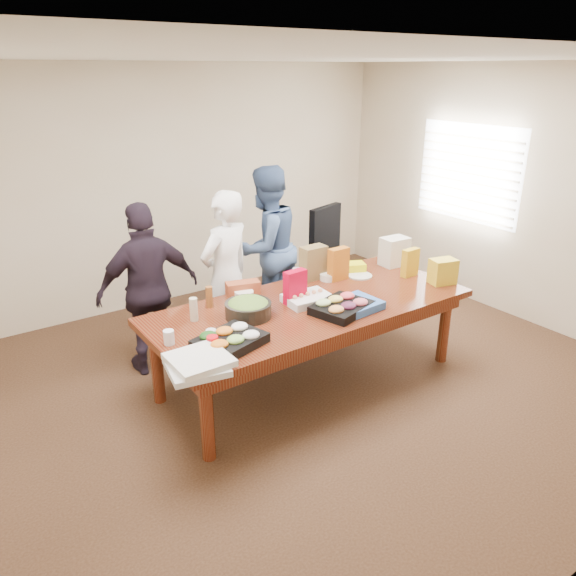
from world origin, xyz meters
TOP-DOWN VIEW (x-y plane):
  - floor at (0.00, 0.00)m, footprint 5.50×5.00m
  - ceiling at (0.00, 0.00)m, footprint 5.50×5.00m
  - wall_back at (0.00, 2.50)m, footprint 5.50×0.04m
  - wall_right at (2.75, 0.00)m, footprint 0.04×5.00m
  - window_panel at (2.72, 0.60)m, footprint 0.03×1.40m
  - window_blinds at (2.68, 0.60)m, footprint 0.04×1.36m
  - conference_table at (0.00, 0.00)m, footprint 2.80×1.20m
  - office_chair at (1.05, 0.90)m, footprint 0.74×0.74m
  - person_center at (-0.35, 0.85)m, footprint 0.68×0.54m
  - person_right at (0.36, 1.25)m, footprint 0.94×0.79m
  - person_left at (-1.06, 1.00)m, footprint 0.94×0.42m
  - veggie_tray at (-0.95, -0.28)m, footprint 0.55×0.48m
  - fruit_tray at (0.11, -0.28)m, footprint 0.55×0.48m
  - sheet_cake at (-0.01, 0.03)m, footprint 0.41×0.32m
  - salad_bowl at (-0.58, 0.08)m, footprint 0.43×0.43m
  - chip_bag_blue at (0.21, -0.30)m, footprint 0.47×0.36m
  - chip_bag_red at (-0.10, 0.09)m, footprint 0.21×0.10m
  - chip_bag_yellow at (1.20, -0.01)m, footprint 0.18×0.08m
  - chip_bag_orange at (0.56, 0.31)m, footprint 0.20×0.09m
  - mayo_jar at (0.20, 0.48)m, footprint 0.11×0.11m
  - mustard_bottle at (-0.02, 0.31)m, footprint 0.08×0.08m
  - dressing_bottle at (-0.75, 0.43)m, footprint 0.07×0.07m
  - ranch_bottle at (-0.97, 0.26)m, footprint 0.07×0.07m
  - banana_bunch at (0.81, 0.40)m, footprint 0.30×0.25m
  - bread_loaf at (-0.37, 0.51)m, footprint 0.32×0.21m
  - kraft_bag at (0.39, 0.47)m, footprint 0.25×0.14m
  - red_cup at (-1.08, -0.27)m, footprint 0.09×0.09m
  - clear_cup_a at (-1.04, -0.16)m, footprint 0.09×0.09m
  - clear_cup_b at (-1.30, -0.00)m, footprint 0.09×0.09m
  - pizza_box_lower at (-1.30, -0.45)m, footprint 0.45×0.45m
  - pizza_box_upper at (-1.28, -0.45)m, footprint 0.38×0.38m
  - plate_a at (0.79, 0.26)m, footprint 0.27×0.27m
  - plate_b at (0.77, 0.41)m, footprint 0.26×0.26m
  - dip_bowl_a at (0.48, 0.36)m, footprint 0.20×0.20m
  - dip_bowl_b at (-0.41, 0.43)m, footprint 0.17×0.17m
  - grocery_bag_white at (1.30, 0.31)m, footprint 0.28×0.21m
  - grocery_bag_yellow at (1.30, -0.32)m, footprint 0.27×0.22m

SIDE VIEW (x-z plane):
  - floor at x=0.00m, z-range -0.02..0.00m
  - conference_table at x=0.00m, z-range 0.00..0.75m
  - office_chair at x=1.05m, z-range 0.00..1.18m
  - plate_a at x=0.79m, z-range 0.75..0.76m
  - plate_b at x=0.77m, z-range 0.75..0.76m
  - pizza_box_lower at x=-1.30m, z-range 0.75..0.79m
  - dip_bowl_a at x=0.48m, z-range 0.75..0.81m
  - dip_bowl_b at x=-0.41m, z-range 0.75..0.82m
  - chip_bag_blue at x=0.21m, z-range 0.75..0.82m
  - sheet_cake at x=-0.01m, z-range 0.75..0.82m
  - fruit_tray at x=0.11m, z-range 0.75..0.82m
  - veggie_tray at x=-0.95m, z-range 0.75..0.82m
  - person_left at x=-1.06m, z-range 0.00..1.58m
  - banana_bunch at x=0.81m, z-range 0.75..0.84m
  - clear_cup_a at x=-1.04m, z-range 0.75..0.85m
  - clear_cup_b at x=-1.30m, z-range 0.75..0.86m
  - red_cup at x=-1.08m, z-range 0.75..0.86m
  - bread_loaf at x=-0.37m, z-range 0.75..0.87m
  - salad_bowl at x=-0.58m, z-range 0.75..0.87m
  - person_center at x=-0.35m, z-range 0.00..1.63m
  - pizza_box_upper at x=-1.28m, z-range 0.79..0.84m
  - mayo_jar at x=0.20m, z-range 0.75..0.89m
  - mustard_bottle at x=-0.02m, z-range 0.75..0.93m
  - dressing_bottle at x=-0.75m, z-range 0.75..0.93m
  - ranch_bottle at x=-0.97m, z-range 0.75..0.94m
  - person_right at x=0.36m, z-range 0.00..1.72m
  - grocery_bag_yellow at x=1.30m, z-range 0.75..0.98m
  - chip_bag_yellow at x=1.20m, z-range 0.75..1.02m
  - grocery_bag_white at x=1.30m, z-range 0.75..1.04m
  - chip_bag_red at x=-0.10m, z-range 0.75..1.04m
  - chip_bag_orange at x=0.56m, z-range 0.75..1.06m
  - kraft_bag at x=0.39m, z-range 0.75..1.07m
  - wall_back at x=0.00m, z-range 0.00..2.70m
  - wall_right at x=2.75m, z-range 0.00..2.70m
  - window_panel at x=2.72m, z-range 0.95..2.05m
  - window_blinds at x=2.68m, z-range 1.00..2.00m
  - ceiling at x=0.00m, z-range 2.70..2.72m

